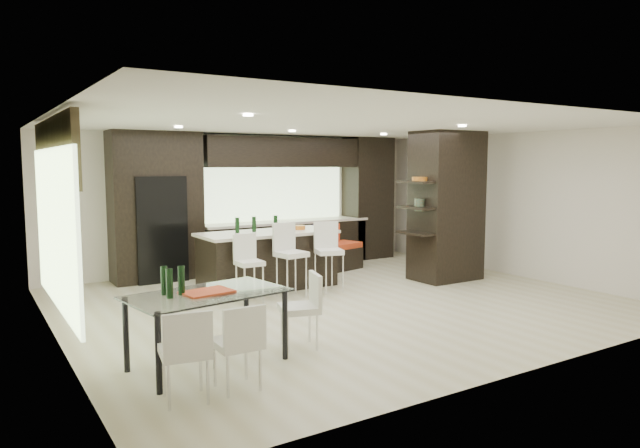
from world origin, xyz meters
TOP-DOWN VIEW (x-y plane):
  - ground at (0.00, 0.00)m, footprint 8.00×8.00m
  - back_wall at (0.00, 3.50)m, footprint 8.00×0.02m
  - left_wall at (-4.00, 0.00)m, footprint 0.02×7.00m
  - right_wall at (4.00, 0.00)m, footprint 0.02×7.00m
  - ceiling at (0.00, 0.00)m, footprint 8.00×7.00m
  - window_left at (-3.96, 0.20)m, footprint 0.04×3.20m
  - window_back at (0.60, 3.46)m, footprint 3.40×0.04m
  - stone_accent at (-3.93, 0.20)m, footprint 0.08×3.00m
  - ceiling_spots at (0.00, 0.25)m, footprint 4.00×3.00m
  - back_cabinetry at (0.50, 3.17)m, footprint 6.80×0.68m
  - refrigerator at (-1.90, 3.12)m, footprint 0.90×0.68m
  - partition_column at (2.60, 0.40)m, footprint 1.20×0.80m
  - kitchen_island at (-0.51, 1.46)m, footprint 2.35×1.03m
  - stool_left at (-1.23, 0.67)m, footprint 0.38×0.38m
  - stool_mid at (-0.51, 0.64)m, footprint 0.48×0.48m
  - stool_right at (0.21, 0.65)m, footprint 0.51×0.51m
  - bench at (1.25, 2.20)m, footprint 1.49×0.85m
  - floor_vase at (2.30, 0.64)m, footprint 0.49×0.49m
  - dining_table at (-2.77, -1.59)m, footprint 1.74×1.14m
  - chair_near at (-2.77, -2.33)m, footprint 0.42×0.42m
  - chair_far at (-3.27, -2.33)m, footprint 0.49×0.49m
  - chair_end at (-1.66, -1.59)m, footprint 0.53×0.53m

SIDE VIEW (x-z plane):
  - ground at x=0.00m, z-range 0.00..0.00m
  - bench at x=1.25m, z-range 0.00..0.54m
  - chair_near at x=-2.77m, z-range 0.00..0.76m
  - dining_table at x=-2.77m, z-range 0.00..0.78m
  - chair_far at x=-3.27m, z-range 0.00..0.79m
  - chair_end at x=-1.66m, z-range 0.00..0.80m
  - stool_left at x=-1.23m, z-range 0.00..0.85m
  - stool_right at x=0.21m, z-range 0.00..0.93m
  - stool_mid at x=-0.51m, z-range 0.00..0.96m
  - kitchen_island at x=-0.51m, z-range 0.00..0.97m
  - floor_vase at x=2.30m, z-range 0.00..1.24m
  - refrigerator at x=-1.90m, z-range 0.00..1.90m
  - back_wall at x=0.00m, z-range 0.00..2.70m
  - left_wall at x=-4.00m, z-range 0.00..2.70m
  - right_wall at x=4.00m, z-range 0.00..2.70m
  - window_left at x=-3.96m, z-range 0.40..2.30m
  - back_cabinetry at x=0.50m, z-range 0.00..2.70m
  - partition_column at x=2.60m, z-range 0.00..2.70m
  - window_back at x=0.60m, z-range 0.95..2.15m
  - stone_accent at x=-3.93m, z-range 1.85..2.65m
  - ceiling_spots at x=0.00m, z-range 2.67..2.69m
  - ceiling at x=0.00m, z-range 2.69..2.71m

